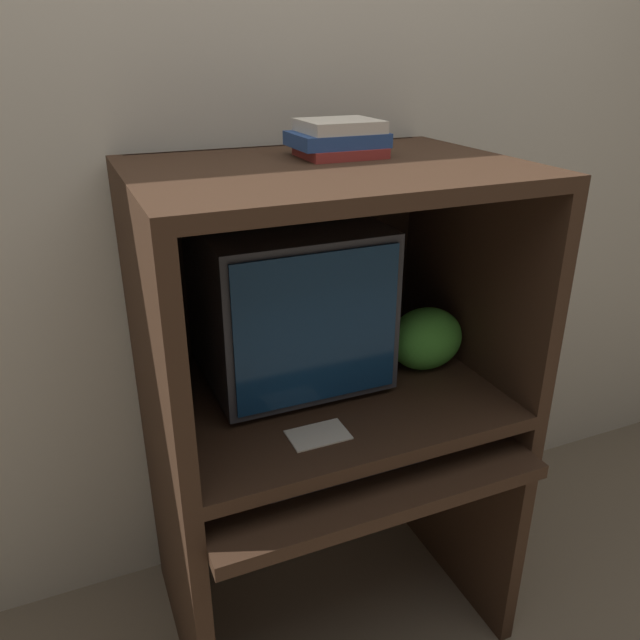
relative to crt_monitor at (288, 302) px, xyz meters
The scene contains 10 objects.
wall_back 0.43m from the crt_monitor, 76.80° to the left, with size 6.00×0.06×2.60m.
desk_base 0.61m from the crt_monitor, 64.54° to the right, with size 0.91×0.73×0.67m.
desk_monitor_shelf 0.27m from the crt_monitor, 54.29° to the right, with size 0.91×0.67×0.10m.
hutch_upper 0.19m from the crt_monitor, 42.57° to the right, with size 0.91×0.67×0.59m.
crt_monitor is the anchor object (origin of this frame).
keyboard 0.43m from the crt_monitor, 86.10° to the right, with size 0.41×0.13×0.03m.
mouse 0.52m from the crt_monitor, 43.74° to the right, with size 0.07×0.05×0.03m.
snack_bag 0.40m from the crt_monitor, 14.24° to the right, with size 0.21×0.16×0.18m.
book_stack 0.43m from the crt_monitor, ahead, with size 0.22×0.17×0.09m.
paper_card 0.37m from the crt_monitor, 97.67° to the right, with size 0.14×0.09×0.00m.
Camera 1 is at (-0.59, -0.99, 1.61)m, focal length 35.00 mm.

